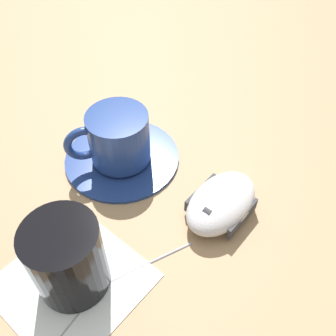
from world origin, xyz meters
TOP-DOWN VIEW (x-y plane):
  - ground_plane at (0.00, 0.00)m, footprint 3.00×3.00m
  - saucer at (-0.06, 0.06)m, footprint 0.15×0.15m
  - coffee_cup at (-0.06, 0.05)m, footprint 0.08×0.10m
  - computer_mouse at (0.09, 0.06)m, footprint 0.07×0.11m
  - mouse_cable at (0.05, -0.15)m, footprint 0.08×0.31m
  - napkin_under_glass at (0.02, -0.11)m, footprint 0.14×0.14m
  - drinking_glass at (0.02, -0.10)m, footprint 0.07×0.07m

SIDE VIEW (x-z plane):
  - ground_plane at x=0.00m, z-range 0.00..0.00m
  - napkin_under_glass at x=0.02m, z-range 0.00..0.00m
  - mouse_cable at x=0.05m, z-range 0.00..0.00m
  - saucer at x=-0.06m, z-range 0.00..0.01m
  - computer_mouse at x=0.09m, z-range 0.00..0.04m
  - coffee_cup at x=-0.06m, z-range 0.01..0.08m
  - drinking_glass at x=0.02m, z-range 0.00..0.09m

